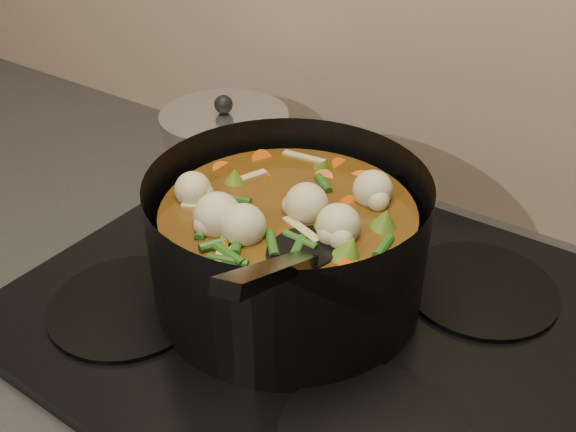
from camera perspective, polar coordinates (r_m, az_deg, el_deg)
The scene contains 3 objects.
stovetop at distance 0.76m, azimuth 1.68°, elevation -7.82°, with size 0.62×0.54×0.03m.
stockpot at distance 0.72m, azimuth 0.01°, elevation -2.42°, with size 0.33×0.41×0.23m.
saucepan at distance 0.93m, azimuth -5.51°, elevation 5.73°, with size 0.18×0.18×0.15m.
Camera 1 is at (0.31, 1.45, 1.42)m, focal length 40.00 mm.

